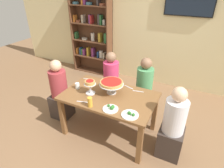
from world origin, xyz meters
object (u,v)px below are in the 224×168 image
cutlery_fork_far (88,79)px  diner_head_east (173,128)px  diner_head_west (60,94)px  cutlery_fork_near (83,102)px  cutlery_knife_far (129,87)px  diner_far_left (111,83)px  salad_plate_near_diner (130,115)px  deep_dish_pizza_stand (111,83)px  water_glass_clear_near (77,86)px  personal_pizza_stand (90,84)px  diner_far_right (144,91)px  dining_table (109,100)px  television (190,2)px  salad_plate_far_diner (111,108)px  bookshelf (92,32)px  beer_glass_amber_tall (90,102)px

cutlery_fork_far → diner_head_east: bearing=157.1°
diner_head_east → diner_head_west: bearing=-0.4°
cutlery_fork_near → cutlery_knife_far: bearing=42.3°
diner_far_left → salad_plate_near_diner: bearing=37.3°
deep_dish_pizza_stand → diner_head_east: bearing=-5.9°
diner_head_east → water_glass_clear_near: 1.60m
personal_pizza_stand → salad_plate_near_diner: (0.77, -0.24, -0.15)m
diner_far_right → deep_dish_pizza_stand: diner_far_right is taller
dining_table → cutlery_knife_far: bearing=63.5°
diner_head_east → water_glass_clear_near: bearing=0.8°
water_glass_clear_near → television: bearing=59.0°
water_glass_clear_near → cutlery_knife_far: size_ratio=0.55×
salad_plate_far_diner → cutlery_fork_near: bearing=-177.2°
salad_plate_far_diner → bookshelf: bearing=126.5°
diner_far_right → deep_dish_pizza_stand: bearing=-26.1°
television → water_glass_clear_near: (-1.29, -2.15, -1.14)m
cutlery_fork_near → cutlery_knife_far: same height
salad_plate_near_diner → cutlery_fork_far: size_ratio=1.29×
dining_table → diner_far_left: diner_far_left is taller
water_glass_clear_near → beer_glass_amber_tall: bearing=-36.3°
diner_head_east → cutlery_knife_far: size_ratio=6.39×
diner_far_right → beer_glass_amber_tall: 1.27m
salad_plate_near_diner → diner_far_right: bearing=97.4°
bookshelf → salad_plate_near_diner: 3.10m
diner_far_left → cutlery_fork_far: diner_far_left is taller
cutlery_fork_near → water_glass_clear_near: bearing=120.4°
salad_plate_near_diner → deep_dish_pizza_stand: bearing=139.8°
personal_pizza_stand → cutlery_fork_far: bearing=127.5°
diner_far_right → water_glass_clear_near: bearing=-48.0°
water_glass_clear_near → cutlery_fork_far: water_glass_clear_near is taller
water_glass_clear_near → cutlery_knife_far: bearing=28.7°
television → salad_plate_far_diner: 2.75m
diner_head_east → diner_far_right: bearing=-49.4°
diner_head_west → cutlery_fork_near: size_ratio=6.39×
television → water_glass_clear_near: 2.76m
cutlery_knife_far → deep_dish_pizza_stand: bearing=74.8°
diner_head_west → salad_plate_far_diner: diner_head_west is taller
bookshelf → diner_far_right: bookshelf is taller
diner_far_left → personal_pizza_stand: bearing=3.8°
bookshelf → salad_plate_near_diner: (2.01, -2.34, -0.36)m
beer_glass_amber_tall → salad_plate_far_diner: bearing=12.6°
cutlery_fork_far → water_glass_clear_near: bearing=83.7°
television → cutlery_fork_near: size_ratio=5.32×
diner_head_west → water_glass_clear_near: size_ratio=11.57×
diner_head_west → deep_dish_pizza_stand: diner_head_west is taller
beer_glass_amber_tall → personal_pizza_stand: bearing=121.4°
television → salad_plate_far_diner: bearing=-102.6°
water_glass_clear_near → cutlery_fork_far: bearing=94.6°
deep_dish_pizza_stand → cutlery_fork_near: 0.52m
salad_plate_near_diner → cutlery_fork_near: (-0.74, -0.02, -0.01)m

